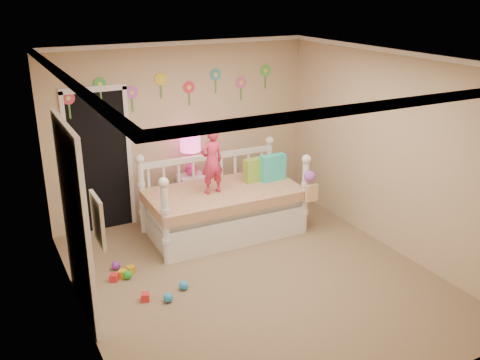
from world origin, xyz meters
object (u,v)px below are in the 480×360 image
child (212,161)px  nightstand (192,196)px  daybed (223,194)px  table_lamp (190,147)px

child → nightstand: size_ratio=1.37×
daybed → child: child is taller
nightstand → table_lamp: (0.00, 0.00, 0.77)m
nightstand → table_lamp: 0.77m
daybed → child: 0.56m
child → nightstand: child is taller
child → table_lamp: child is taller
daybed → child: (-0.19, -0.04, 0.52)m
daybed → nightstand: size_ratio=3.24×
child → daybed: bearing=-172.6°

